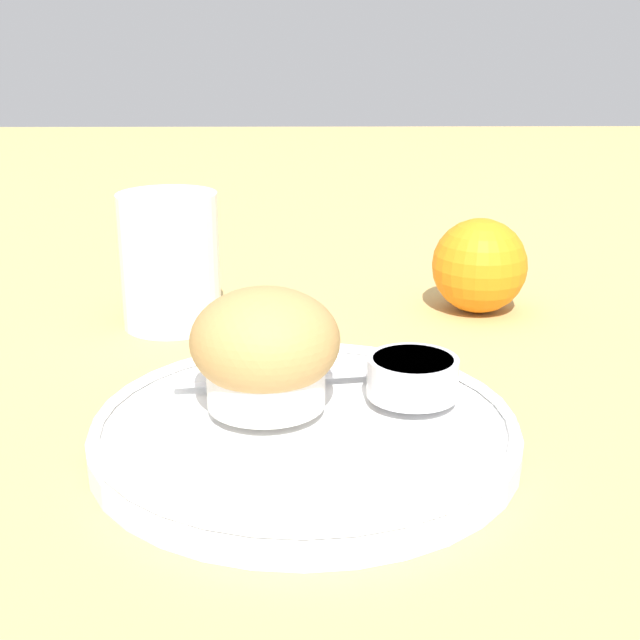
{
  "coord_description": "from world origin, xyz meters",
  "views": [
    {
      "loc": [
        0.01,
        -0.44,
        0.23
      ],
      "look_at": [
        0.02,
        0.06,
        0.06
      ],
      "focal_mm": 50.0,
      "sensor_mm": 36.0,
      "label": 1
    }
  ],
  "objects_px": {
    "orange_fruit": "(479,266)",
    "juice_glass": "(170,261)",
    "muffin": "(265,350)",
    "butter_knife": "(312,372)"
  },
  "relations": [
    {
      "from": "muffin",
      "to": "juice_glass",
      "type": "bearing_deg",
      "value": 112.62
    },
    {
      "from": "juice_glass",
      "to": "muffin",
      "type": "bearing_deg",
      "value": -67.38
    },
    {
      "from": "orange_fruit",
      "to": "juice_glass",
      "type": "relative_size",
      "value": 0.74
    },
    {
      "from": "butter_knife",
      "to": "orange_fruit",
      "type": "relative_size",
      "value": 2.21
    },
    {
      "from": "muffin",
      "to": "juice_glass",
      "type": "relative_size",
      "value": 0.81
    },
    {
      "from": "butter_knife",
      "to": "orange_fruit",
      "type": "distance_m",
      "value": 0.23
    },
    {
      "from": "orange_fruit",
      "to": "juice_glass",
      "type": "distance_m",
      "value": 0.24
    },
    {
      "from": "muffin",
      "to": "juice_glass",
      "type": "xyz_separation_m",
      "value": [
        -0.08,
        0.19,
        -0.0
      ]
    },
    {
      "from": "butter_knife",
      "to": "juice_glass",
      "type": "distance_m",
      "value": 0.19
    },
    {
      "from": "orange_fruit",
      "to": "juice_glass",
      "type": "bearing_deg",
      "value": -172.76
    }
  ]
}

